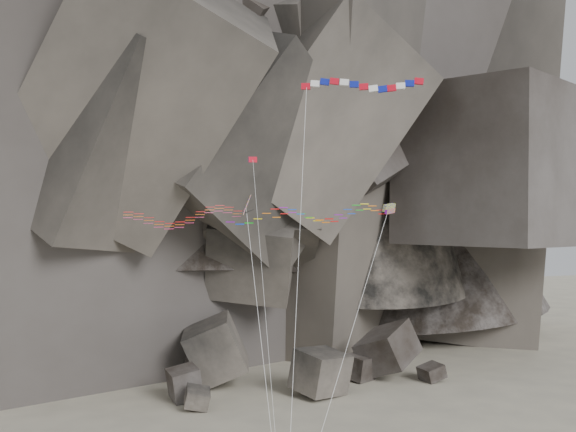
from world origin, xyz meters
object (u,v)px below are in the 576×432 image
object	(u,v)px
banner_kite	(362,88)
parafoil_kite	(304,214)
delta_kite	(181,216)
pennant_kite	(258,225)

from	to	relation	value
banner_kite	parafoil_kite	xyz separation A→B (m)	(-3.30, 3.10, -9.06)
delta_kite	pennant_kite	bearing A→B (deg)	-12.02
delta_kite	parafoil_kite	world-z (taller)	delta_kite
parafoil_kite	pennant_kite	xyz separation A→B (m)	(-4.34, -2.80, -0.70)
delta_kite	banner_kite	distance (m)	15.78
banner_kite	parafoil_kite	bearing A→B (deg)	159.21
delta_kite	pennant_kite	xyz separation A→B (m)	(4.95, -2.47, -0.66)
parafoil_kite	pennant_kite	bearing A→B (deg)	-176.93
delta_kite	banner_kite	world-z (taller)	banner_kite
banner_kite	pennant_kite	size ratio (longest dim) A/B	1.24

